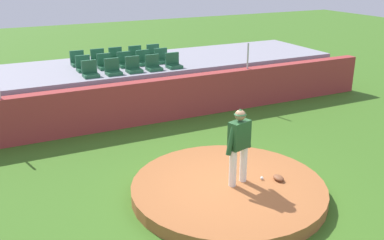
# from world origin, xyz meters

# --- Properties ---
(ground_plane) EXTENTS (60.00, 60.00, 0.00)m
(ground_plane) POSITION_xyz_m (0.00, 0.00, 0.00)
(ground_plane) COLOR #39681E
(pitchers_mound) EXTENTS (4.27, 4.27, 0.28)m
(pitchers_mound) POSITION_xyz_m (0.00, 0.00, 0.14)
(pitchers_mound) COLOR #A35E32
(pitchers_mound) RESTS_ON ground_plane
(pitcher) EXTENTS (0.76, 0.37, 1.73)m
(pitcher) POSITION_xyz_m (0.19, -0.07, 1.28)
(pitcher) COLOR white
(pitcher) RESTS_ON pitchers_mound
(baseball) EXTENTS (0.07, 0.07, 0.07)m
(baseball) POSITION_xyz_m (0.76, -0.17, 0.31)
(baseball) COLOR white
(baseball) RESTS_ON pitchers_mound
(fielding_glove) EXTENTS (0.20, 0.30, 0.11)m
(fielding_glove) POSITION_xyz_m (1.08, -0.36, 0.33)
(fielding_glove) COLOR brown
(fielding_glove) RESTS_ON pitchers_mound
(brick_barrier) EXTENTS (17.36, 0.40, 1.38)m
(brick_barrier) POSITION_xyz_m (0.00, 5.15, 0.69)
(brick_barrier) COLOR #9F3534
(brick_barrier) RESTS_ON ground_plane
(fence_post_right) EXTENTS (0.06, 0.06, 0.89)m
(fence_post_right) POSITION_xyz_m (3.79, 5.15, 1.82)
(fence_post_right) COLOR silver
(fence_post_right) RESTS_ON brick_barrier
(bleacher_platform) EXTENTS (15.92, 3.65, 1.46)m
(bleacher_platform) POSITION_xyz_m (0.00, 7.42, 0.73)
(bleacher_platform) COLOR gray
(bleacher_platform) RESTS_ON ground_plane
(stadium_chair_0) EXTENTS (0.48, 0.44, 0.50)m
(stadium_chair_0) POSITION_xyz_m (-1.43, 6.14, 1.61)
(stadium_chair_0) COLOR #225B39
(stadium_chair_0) RESTS_ON bleacher_platform
(stadium_chair_1) EXTENTS (0.48, 0.44, 0.50)m
(stadium_chair_1) POSITION_xyz_m (-0.70, 6.11, 1.61)
(stadium_chair_1) COLOR #225B39
(stadium_chair_1) RESTS_ON bleacher_platform
(stadium_chair_2) EXTENTS (0.48, 0.44, 0.50)m
(stadium_chair_2) POSITION_xyz_m (0.00, 6.13, 1.61)
(stadium_chair_2) COLOR #225B39
(stadium_chair_2) RESTS_ON bleacher_platform
(stadium_chair_3) EXTENTS (0.48, 0.44, 0.50)m
(stadium_chair_3) POSITION_xyz_m (0.69, 6.11, 1.61)
(stadium_chair_3) COLOR #225B39
(stadium_chair_3) RESTS_ON bleacher_platform
(stadium_chair_4) EXTENTS (0.48, 0.44, 0.50)m
(stadium_chair_4) POSITION_xyz_m (1.42, 6.12, 1.61)
(stadium_chair_4) COLOR #225B39
(stadium_chair_4) RESTS_ON bleacher_platform
(stadium_chair_5) EXTENTS (0.48, 0.44, 0.50)m
(stadium_chair_5) POSITION_xyz_m (-1.42, 7.01, 1.61)
(stadium_chair_5) COLOR #225B39
(stadium_chair_5) RESTS_ON bleacher_platform
(stadium_chair_6) EXTENTS (0.48, 0.44, 0.50)m
(stadium_chair_6) POSITION_xyz_m (-0.71, 7.01, 1.61)
(stadium_chair_6) COLOR #225B39
(stadium_chair_6) RESTS_ON bleacher_platform
(stadium_chair_7) EXTENTS (0.48, 0.44, 0.50)m
(stadium_chair_7) POSITION_xyz_m (-0.00, 7.01, 1.61)
(stadium_chair_7) COLOR #225B39
(stadium_chair_7) RESTS_ON bleacher_platform
(stadium_chair_8) EXTENTS (0.48, 0.44, 0.50)m
(stadium_chair_8) POSITION_xyz_m (0.68, 7.01, 1.61)
(stadium_chair_8) COLOR #225B39
(stadium_chair_8) RESTS_ON bleacher_platform
(stadium_chair_9) EXTENTS (0.48, 0.44, 0.50)m
(stadium_chair_9) POSITION_xyz_m (1.38, 7.03, 1.61)
(stadium_chair_9) COLOR #225B39
(stadium_chair_9) RESTS_ON bleacher_platform
(stadium_chair_10) EXTENTS (0.48, 0.44, 0.50)m
(stadium_chair_10) POSITION_xyz_m (-1.42, 7.92, 1.61)
(stadium_chair_10) COLOR #225B39
(stadium_chair_10) RESTS_ON bleacher_platform
(stadium_chair_11) EXTENTS (0.48, 0.44, 0.50)m
(stadium_chair_11) POSITION_xyz_m (-0.69, 7.93, 1.61)
(stadium_chair_11) COLOR #225B39
(stadium_chair_11) RESTS_ON bleacher_platform
(stadium_chair_12) EXTENTS (0.48, 0.44, 0.50)m
(stadium_chair_12) POSITION_xyz_m (-0.03, 7.94, 1.61)
(stadium_chair_12) COLOR #225B39
(stadium_chair_12) RESTS_ON bleacher_platform
(stadium_chair_13) EXTENTS (0.48, 0.44, 0.50)m
(stadium_chair_13) POSITION_xyz_m (0.71, 7.92, 1.61)
(stadium_chair_13) COLOR #225B39
(stadium_chair_13) RESTS_ON bleacher_platform
(stadium_chair_14) EXTENTS (0.48, 0.44, 0.50)m
(stadium_chair_14) POSITION_xyz_m (1.42, 7.91, 1.61)
(stadium_chair_14) COLOR #225B39
(stadium_chair_14) RESTS_ON bleacher_platform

